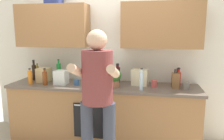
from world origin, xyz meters
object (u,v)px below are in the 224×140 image
at_px(bottle_vinegar, 45,78).
at_px(bottle_soda, 59,72).
at_px(bottle_water, 141,81).
at_px(cup_tea, 77,82).
at_px(bottle_oil, 37,72).
at_px(knife_block, 175,80).
at_px(bottle_hotsauce, 178,78).
at_px(person_standing, 97,93).
at_px(cup_ceramic, 154,84).
at_px(cup_stoneware, 186,86).
at_px(mixing_bowl, 96,81).
at_px(grocery_bag_rice, 140,77).
at_px(grocery_bag_produce, 61,77).
at_px(bottle_juice, 30,77).
at_px(bottle_soy, 34,72).
at_px(bottle_wine, 118,74).
at_px(potted_herb, 115,77).
at_px(grocery_bag_bread, 44,75).

bearing_deg(bottle_vinegar, bottle_soda, 73.77).
xyz_separation_m(bottle_water, cup_tea, (-0.96, 0.12, -0.09)).
distance_m(bottle_oil, knife_block, 2.24).
bearing_deg(bottle_soda, cup_tea, -30.91).
distance_m(bottle_hotsauce, knife_block, 0.19).
bearing_deg(person_standing, cup_ceramic, 53.46).
bearing_deg(bottle_oil, cup_tea, -20.45).
bearing_deg(knife_block, cup_stoneware, -27.87).
relative_size(bottle_hotsauce, cup_ceramic, 2.49).
distance_m(bottle_soda, bottle_oil, 0.43).
distance_m(mixing_bowl, grocery_bag_rice, 0.68).
xyz_separation_m(bottle_hotsauce, grocery_bag_produce, (-1.73, -0.30, -0.00)).
distance_m(bottle_juice, grocery_bag_rice, 1.65).
height_order(bottle_soda, bottle_soy, bottle_soda).
relative_size(person_standing, bottle_wine, 5.67).
relative_size(bottle_soda, cup_ceramic, 3.35).
xyz_separation_m(person_standing, cup_stoneware, (1.06, 0.80, -0.06)).
relative_size(cup_tea, cup_stoneware, 0.86).
xyz_separation_m(bottle_soy, bottle_hotsauce, (2.28, 0.11, -0.03)).
bearing_deg(bottle_soda, mixing_bowl, -5.68).
height_order(potted_herb, grocery_bag_produce, potted_herb).
bearing_deg(cup_stoneware, cup_tea, -178.29).
xyz_separation_m(bottle_vinegar, grocery_bag_rice, (1.40, 0.25, 0.01)).
xyz_separation_m(person_standing, bottle_soy, (-1.31, 0.94, 0.02)).
relative_size(bottle_juice, bottle_hotsauce, 0.94).
bearing_deg(bottle_juice, cup_ceramic, 5.03).
bearing_deg(bottle_juice, bottle_oil, 103.80).
relative_size(person_standing, bottle_soda, 4.90).
bearing_deg(bottle_soy, knife_block, -1.66).
xyz_separation_m(bottle_soy, grocery_bag_produce, (0.55, -0.18, -0.03)).
height_order(cup_tea, cup_ceramic, cup_ceramic).
distance_m(bottle_soy, potted_herb, 1.39).
bearing_deg(cup_ceramic, person_standing, -126.54).
relative_size(cup_tea, cup_ceramic, 0.85).
xyz_separation_m(bottle_vinegar, knife_block, (1.90, 0.20, 0.00)).
relative_size(person_standing, bottle_vinegar, 6.77).
xyz_separation_m(cup_tea, mixing_bowl, (0.25, 0.16, -0.01)).
xyz_separation_m(person_standing, knife_block, (0.92, 0.88, -0.01)).
bearing_deg(bottle_soy, bottle_juice, -72.06).
relative_size(bottle_oil, grocery_bag_produce, 1.21).
bearing_deg(bottle_soda, bottle_juice, -136.73).
distance_m(bottle_hotsauce, cup_tea, 1.52).
height_order(bottle_wine, cup_tea, bottle_wine).
xyz_separation_m(bottle_water, mixing_bowl, (-0.71, 0.28, -0.10)).
distance_m(bottle_oil, cup_tea, 0.86).
distance_m(knife_block, grocery_bag_bread, 2.02).
height_order(cup_stoneware, grocery_bag_rice, grocery_bag_rice).
height_order(bottle_oil, grocery_bag_produce, bottle_oil).
distance_m(person_standing, bottle_soda, 1.33).
height_order(mixing_bowl, grocery_bag_produce, grocery_bag_produce).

